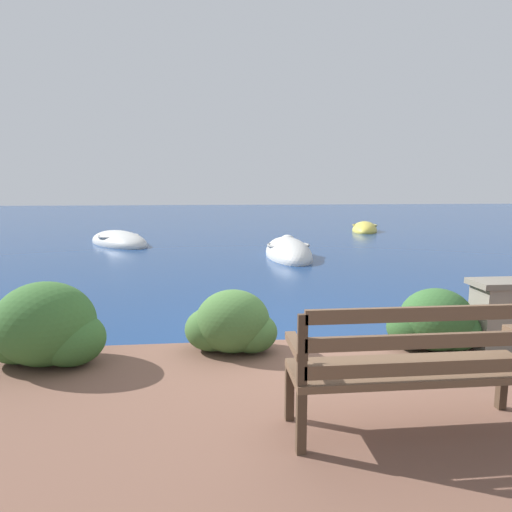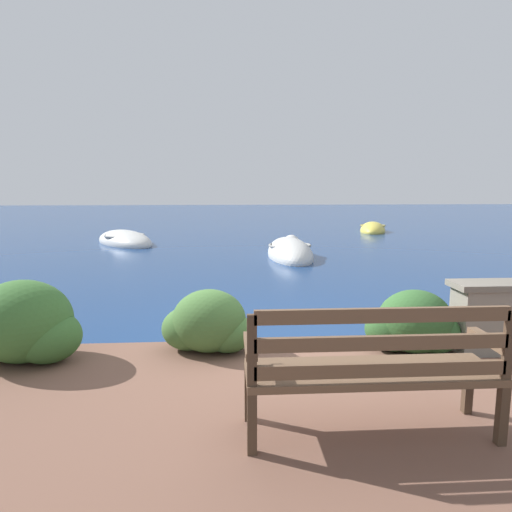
% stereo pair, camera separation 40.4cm
% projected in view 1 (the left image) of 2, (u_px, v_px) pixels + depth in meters
% --- Properties ---
extents(ground_plane, '(80.00, 80.00, 0.00)m').
position_uv_depth(ground_plane, '(321.00, 357.00, 5.04)').
color(ground_plane, navy).
extents(park_bench, '(1.68, 0.48, 0.93)m').
position_uv_depth(park_bench, '(417.00, 365.00, 3.02)').
color(park_bench, '#433123').
rests_on(park_bench, patio_terrace).
extents(hedge_clump_far_left, '(1.15, 0.83, 0.78)m').
position_uv_depth(hedge_clump_far_left, '(44.00, 329.00, 4.25)').
color(hedge_clump_far_left, '#38662D').
rests_on(hedge_clump_far_left, patio_terrace).
extents(hedge_clump_left, '(0.93, 0.67, 0.63)m').
position_uv_depth(hedge_clump_left, '(231.00, 325.00, 4.58)').
color(hedge_clump_left, '#426B33').
rests_on(hedge_clump_left, patio_terrace).
extents(hedge_clump_centre, '(0.93, 0.67, 0.63)m').
position_uv_depth(hedge_clump_centre, '(434.00, 323.00, 4.64)').
color(hedge_clump_centre, '#2D5628').
rests_on(hedge_clump_centre, patio_terrace).
extents(rowboat_nearest, '(1.17, 2.99, 0.89)m').
position_uv_depth(rowboat_nearest, '(288.00, 254.00, 12.10)').
color(rowboat_nearest, silver).
rests_on(rowboat_nearest, ground_plane).
extents(rowboat_mid, '(2.79, 3.22, 0.78)m').
position_uv_depth(rowboat_mid, '(119.00, 242.00, 14.68)').
color(rowboat_mid, silver).
rests_on(rowboat_mid, ground_plane).
extents(rowboat_far, '(1.69, 2.60, 0.71)m').
position_uv_depth(rowboat_far, '(365.00, 230.00, 18.85)').
color(rowboat_far, '#DBC64C').
rests_on(rowboat_far, ground_plane).
extents(mooring_buoy, '(0.59, 0.59, 0.54)m').
position_uv_depth(mooring_buoy, '(287.00, 243.00, 14.19)').
color(mooring_buoy, white).
rests_on(mooring_buoy, ground_plane).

